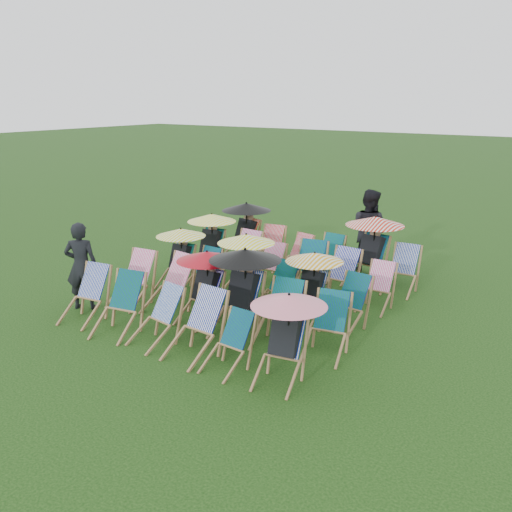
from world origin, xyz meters
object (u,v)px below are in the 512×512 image
Objects in this scene: person_rear at (368,231)px; deckchair_0 at (84,295)px; deckchair_5 at (283,337)px; deckchair_29 at (401,270)px; person_left at (81,266)px.

deckchair_0 is at bearing 69.08° from person_rear.
deckchair_29 is (0.01, 4.51, -0.20)m from deckchair_5.
person_left is 0.88× the size of person_rear.
person_left is (-4.55, -4.18, 0.36)m from deckchair_29.
deckchair_0 is 1.03× the size of deckchair_29.
deckchair_0 is 6.25m from person_rear.
deckchair_5 is 5.60m from person_rear.
person_left reaches higher than deckchair_0.
person_left is (-0.50, 0.38, 0.35)m from deckchair_0.
person_rear is at bearing -157.01° from person_left.
deckchair_5 is 4.51m from deckchair_29.
person_rear is at bearing 92.46° from deckchair_5.
person_left is 6.17m from person_rear.
deckchair_29 is at bearing 40.14° from deckchair_0.
deckchair_0 is at bearing -134.83° from deckchair_29.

